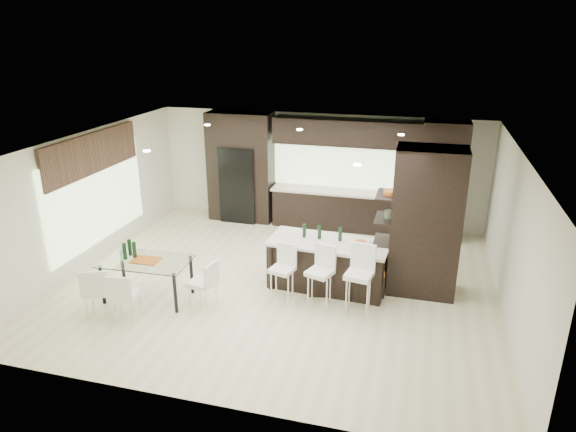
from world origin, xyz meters
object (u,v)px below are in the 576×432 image
(floor_vase, at_px, (406,254))
(chair_near, at_px, (125,297))
(chair_end, at_px, (203,286))
(dining_table, at_px, (148,280))
(kitchen_island, at_px, (328,264))
(stool_mid, at_px, (319,283))
(bench, at_px, (346,278))
(stool_left, at_px, (282,280))
(chair_far, at_px, (99,293))
(stool_right, at_px, (358,287))

(floor_vase, distance_m, chair_near, 5.16)
(floor_vase, bearing_deg, chair_end, -150.03)
(dining_table, bearing_deg, kitchen_island, 20.51)
(stool_mid, height_order, chair_end, stool_mid)
(kitchen_island, bearing_deg, bench, -11.77)
(bench, relative_size, dining_table, 0.89)
(stool_left, bearing_deg, chair_end, -143.82)
(kitchen_island, xyz_separation_m, chair_end, (-1.97, -1.28, -0.06))
(floor_vase, xyz_separation_m, dining_table, (-4.42, -1.94, -0.18))
(floor_vase, relative_size, chair_end, 1.39)
(chair_near, bearing_deg, dining_table, 80.70)
(chair_near, height_order, chair_far, chair_far)
(stool_right, height_order, dining_table, stool_right)
(bench, xyz_separation_m, dining_table, (-3.39, -1.17, 0.11))
(chair_end, bearing_deg, stool_right, -71.42)
(floor_vase, bearing_deg, stool_mid, -134.15)
(floor_vase, xyz_separation_m, chair_near, (-4.42, -2.67, -0.14))
(floor_vase, bearing_deg, kitchen_island, -154.62)
(stool_right, distance_m, chair_far, 4.36)
(chair_end, bearing_deg, chair_near, 132.69)
(stool_left, bearing_deg, stool_mid, 13.62)
(chair_near, distance_m, chair_far, 0.48)
(stool_left, distance_m, stool_right, 1.35)
(stool_right, xyz_separation_m, chair_far, (-4.18, -1.23, -0.06))
(chair_far, distance_m, chair_end, 1.71)
(chair_near, xyz_separation_m, chair_far, (-0.48, -0.01, 0.02))
(kitchen_island, bearing_deg, chair_end, -142.97)
(bench, xyz_separation_m, floor_vase, (1.03, 0.76, 0.29))
(stool_mid, relative_size, bench, 0.66)
(stool_left, height_order, chair_end, stool_left)
(stool_left, height_order, chair_far, stool_left)
(chair_near, xyz_separation_m, chair_end, (1.06, 0.73, -0.01))
(bench, xyz_separation_m, chair_near, (-3.39, -1.91, 0.14))
(dining_table, relative_size, chair_far, 1.81)
(chair_far, height_order, chair_end, chair_far)
(bench, bearing_deg, floor_vase, 23.55)
(chair_near, bearing_deg, stool_right, 8.93)
(chair_far, relative_size, chair_end, 1.08)
(floor_vase, bearing_deg, stool_left, -145.45)
(kitchen_island, relative_size, bench, 1.61)
(chair_end, bearing_deg, kitchen_island, -48.89)
(stool_left, bearing_deg, chair_far, -141.59)
(kitchen_island, relative_size, chair_far, 2.58)
(chair_near, bearing_deg, chair_far, 172.03)
(kitchen_island, xyz_separation_m, chair_near, (-3.03, -2.01, -0.05))
(stool_left, bearing_deg, bench, 47.11)
(kitchen_island, distance_m, chair_far, 4.05)
(dining_table, xyz_separation_m, chair_near, (0.00, -0.73, 0.04))
(stool_right, xyz_separation_m, bench, (-0.32, 0.69, -0.23))
(stool_right, relative_size, dining_table, 0.63)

